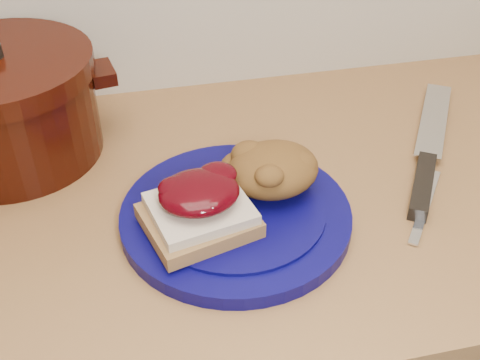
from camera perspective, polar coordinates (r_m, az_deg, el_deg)
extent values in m
cylinder|color=#07054C|center=(0.76, -0.41, -3.43)|extent=(0.33, 0.33, 0.02)
cube|color=olive|center=(0.72, -3.94, -3.84)|extent=(0.15, 0.14, 0.02)
cube|color=beige|center=(0.71, -3.80, -2.70)|extent=(0.13, 0.12, 0.01)
ellipsoid|color=#340107|center=(0.70, -3.90, -1.16)|extent=(0.11, 0.10, 0.03)
ellipsoid|color=brown|center=(0.76, 3.17, 1.02)|extent=(0.13, 0.12, 0.06)
cube|color=black|center=(0.84, 16.93, -0.50)|extent=(0.09, 0.12, 0.02)
cube|color=silver|center=(0.99, 17.91, 5.55)|extent=(0.15, 0.21, 0.00)
cube|color=silver|center=(0.82, 17.15, -2.32)|extent=(0.11, 0.13, 0.00)
cylinder|color=black|center=(0.91, -21.16, 5.76)|extent=(0.29, 0.29, 0.12)
cube|color=black|center=(0.90, -12.98, 9.85)|extent=(0.04, 0.06, 0.02)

